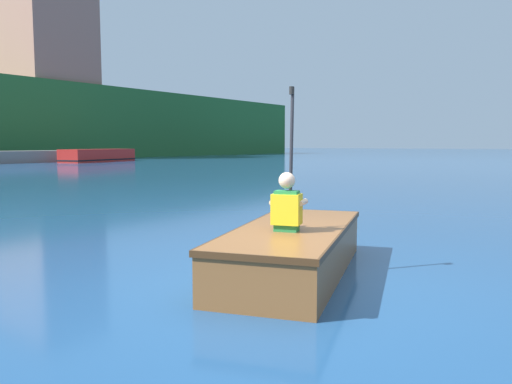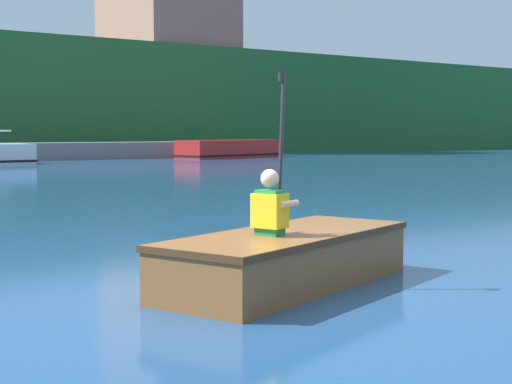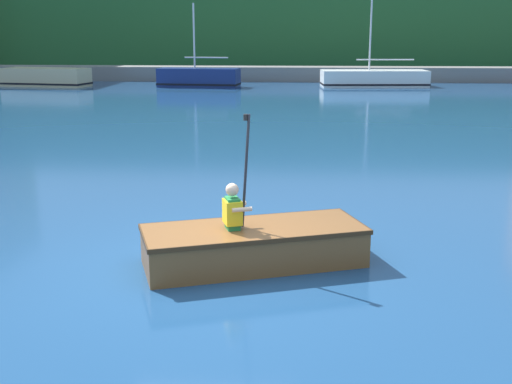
{
  "view_description": "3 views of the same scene",
  "coord_description": "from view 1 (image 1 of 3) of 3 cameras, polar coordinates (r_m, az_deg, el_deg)",
  "views": [
    {
      "loc": [
        -3.89,
        -2.62,
        1.41
      ],
      "look_at": [
        0.65,
        0.73,
        0.87
      ],
      "focal_mm": 35.0,
      "sensor_mm": 36.0,
      "label": 1
    },
    {
      "loc": [
        -3.87,
        -5.56,
        1.46
      ],
      "look_at": [
        0.65,
        0.73,
        0.87
      ],
      "focal_mm": 55.0,
      "sensor_mm": 36.0,
      "label": 2
    },
    {
      "loc": [
        1.17,
        -7.81,
        2.99
      ],
      "look_at": [
        0.65,
        0.73,
        0.87
      ],
      "focal_mm": 45.0,
      "sensor_mm": 36.0,
      "label": 3
    }
  ],
  "objects": [
    {
      "name": "ground_plane",
      "position": [
        4.9,
        2.39,
        -11.26
      ],
      "size": [
        300.0,
        300.0,
        0.0
      ],
      "primitive_type": "plane",
      "color": "navy"
    },
    {
      "name": "moored_boat_dock_center_far",
      "position": [
        42.07,
        -17.55,
        3.97
      ],
      "size": [
        7.19,
        3.61,
        1.01
      ],
      "color": "red",
      "rests_on": "ground"
    },
    {
      "name": "rowboat_foreground",
      "position": [
        5.52,
        4.35,
        -6.23
      ],
      "size": [
        3.11,
        1.99,
        0.52
      ],
      "color": "brown",
      "rests_on": "ground"
    },
    {
      "name": "waterfront_office_block_center",
      "position": [
        55.01,
        -23.15,
        13.0
      ],
      "size": [
        7.31,
        9.37,
        17.99
      ],
      "color": "#9E6B5B",
      "rests_on": "ground"
    },
    {
      "name": "person_paddler",
      "position": [
        5.13,
        3.57,
        -1.31
      ],
      "size": [
        0.41,
        0.42,
        1.49
      ],
      "color": "#267F3F",
      "rests_on": "rowboat_foreground"
    }
  ]
}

